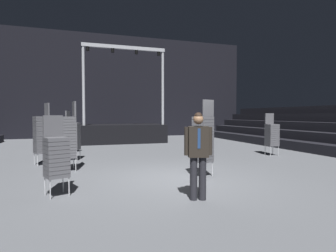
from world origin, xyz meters
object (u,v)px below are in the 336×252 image
at_px(stage_riser, 122,132).
at_px(chair_stack_mid_left, 203,138).
at_px(chair_stack_mid_right, 73,135).
at_px(chair_stack_mid_centre, 43,132).
at_px(chair_stack_rear_right, 56,155).
at_px(chair_stack_front_left, 42,134).
at_px(man_with_tie, 198,150).
at_px(chair_stack_rear_left, 68,136).
at_px(crew_worker_near_stage, 73,133).
at_px(chair_stack_rear_centre, 272,134).

relative_size(stage_riser, chair_stack_mid_left, 2.71).
xyz_separation_m(chair_stack_mid_right, chair_stack_mid_centre, (-1.40, 2.90, 0.00)).
bearing_deg(chair_stack_rear_right, chair_stack_front_left, -100.43).
xyz_separation_m(man_with_tie, chair_stack_mid_centre, (-3.92, 8.87, -0.06)).
bearing_deg(chair_stack_front_left, chair_stack_mid_right, -77.42).
xyz_separation_m(man_with_tie, chair_stack_rear_right, (-2.74, 1.19, -0.15)).
bearing_deg(chair_stack_mid_centre, chair_stack_rear_left, 174.95).
relative_size(chair_stack_mid_right, chair_stack_rear_right, 1.10).
height_order(chair_stack_mid_centre, crew_worker_near_stage, chair_stack_mid_centre).
distance_m(chair_stack_mid_left, chair_stack_mid_centre, 8.51).
distance_m(chair_stack_mid_right, chair_stack_mid_centre, 3.22).
xyz_separation_m(chair_stack_front_left, chair_stack_rear_centre, (9.06, -0.51, -0.17)).
bearing_deg(chair_stack_mid_centre, crew_worker_near_stage, -139.22).
xyz_separation_m(chair_stack_mid_centre, crew_worker_near_stage, (1.33, -0.75, -0.02)).
distance_m(chair_stack_rear_right, crew_worker_near_stage, 6.93).
bearing_deg(chair_stack_rear_centre, crew_worker_near_stage, -19.13).
xyz_separation_m(stage_riser, chair_stack_mid_centre, (-4.19, -3.60, 0.28)).
bearing_deg(chair_stack_rear_left, crew_worker_near_stage, -10.72).
xyz_separation_m(stage_riser, chair_stack_mid_left, (0.74, -10.53, 0.41)).
distance_m(chair_stack_front_left, crew_worker_near_stage, 3.03).
distance_m(stage_riser, chair_stack_mid_centre, 5.54).
height_order(stage_riser, chair_stack_rear_right, stage_riser).
xyz_separation_m(chair_stack_mid_right, chair_stack_rear_right, (-0.22, -4.78, -0.08)).
height_order(chair_stack_mid_right, chair_stack_mid_centre, same).
height_order(man_with_tie, crew_worker_near_stage, man_with_tie).
bearing_deg(crew_worker_near_stage, chair_stack_mid_right, 64.87).
xyz_separation_m(chair_stack_mid_right, crew_worker_near_stage, (-0.07, 2.15, -0.02)).
xyz_separation_m(man_with_tie, chair_stack_rear_centre, (5.53, 4.73, -0.10)).
xyz_separation_m(stage_riser, chair_stack_mid_right, (-2.80, -6.51, 0.28)).
relative_size(chair_stack_front_left, chair_stack_mid_left, 1.00).
xyz_separation_m(chair_stack_front_left, chair_stack_mid_centre, (-0.40, 3.63, -0.13)).
bearing_deg(chair_stack_mid_left, crew_worker_near_stage, 97.11).
bearing_deg(man_with_tie, stage_riser, -75.56).
bearing_deg(chair_stack_mid_left, chair_stack_mid_centre, 102.30).
height_order(chair_stack_mid_left, chair_stack_mid_centre, chair_stack_mid_left).
xyz_separation_m(man_with_tie, chair_stack_mid_left, (1.01, 1.93, 0.06)).
bearing_deg(man_with_tie, crew_worker_near_stage, -56.58).
relative_size(stage_riser, crew_worker_near_stage, 3.52).
bearing_deg(chair_stack_rear_left, chair_stack_front_left, 23.18).
distance_m(chair_stack_mid_centre, crew_worker_near_stage, 1.53).
distance_m(chair_stack_front_left, chair_stack_mid_centre, 3.65).
xyz_separation_m(man_with_tie, chair_stack_mid_right, (-2.53, 5.96, -0.06)).
relative_size(chair_stack_rear_right, crew_worker_near_stage, 1.04).
bearing_deg(chair_stack_mid_centre, stage_riser, -69.05).
relative_size(chair_stack_rear_right, chair_stack_rear_centre, 0.95).
bearing_deg(man_with_tie, chair_stack_rear_right, -7.68).
height_order(chair_stack_mid_centre, chair_stack_rear_centre, chair_stack_mid_centre).
bearing_deg(stage_riser, chair_stack_rear_right, -104.96).
relative_size(chair_stack_mid_left, chair_stack_mid_right, 1.14).
xyz_separation_m(chair_stack_mid_right, chair_stack_rear_left, (-0.09, -2.10, 0.13)).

